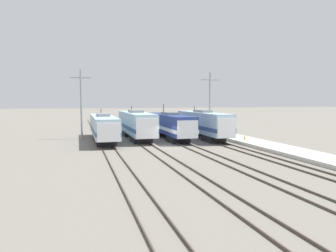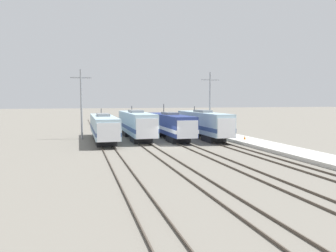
{
  "view_description": "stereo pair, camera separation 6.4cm",
  "coord_description": "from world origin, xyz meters",
  "px_view_note": "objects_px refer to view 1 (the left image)",
  "views": [
    {
      "loc": [
        -10.73,
        -39.38,
        5.78
      ],
      "look_at": [
        0.65,
        2.08,
        2.38
      ],
      "focal_mm": 35.0,
      "sensor_mm": 36.0,
      "label": 1
    },
    {
      "loc": [
        -10.67,
        -39.4,
        5.78
      ],
      "look_at": [
        0.65,
        2.08,
        2.38
      ],
      "focal_mm": 35.0,
      "sensor_mm": 36.0,
      "label": 2
    }
  ],
  "objects_px": {
    "locomotive_center_right": "(171,125)",
    "locomotive_far_right": "(204,124)",
    "locomotive_far_left": "(103,127)",
    "locomotive_center_left": "(136,124)",
    "catenary_tower_left": "(81,102)",
    "traffic_cone": "(245,138)",
    "catenary_tower_right": "(210,102)"
  },
  "relations": [
    {
      "from": "locomotive_far_left",
      "to": "catenary_tower_left",
      "type": "relative_size",
      "value": 1.73
    },
    {
      "from": "locomotive_far_left",
      "to": "locomotive_center_right",
      "type": "bearing_deg",
      "value": 0.69
    },
    {
      "from": "locomotive_far_left",
      "to": "locomotive_far_right",
      "type": "distance_m",
      "value": 14.78
    },
    {
      "from": "locomotive_center_left",
      "to": "traffic_cone",
      "type": "relative_size",
      "value": 34.94
    },
    {
      "from": "locomotive_far_left",
      "to": "locomotive_center_left",
      "type": "xyz_separation_m",
      "value": [
        4.92,
        1.34,
        0.2
      ]
    },
    {
      "from": "locomotive_center_right",
      "to": "locomotive_far_right",
      "type": "bearing_deg",
      "value": -11.12
    },
    {
      "from": "catenary_tower_left",
      "to": "traffic_cone",
      "type": "height_order",
      "value": "catenary_tower_left"
    },
    {
      "from": "locomotive_far_right",
      "to": "catenary_tower_left",
      "type": "xyz_separation_m",
      "value": [
        -17.67,
        4.43,
        3.3
      ]
    },
    {
      "from": "locomotive_center_right",
      "to": "catenary_tower_right",
      "type": "distance_m",
      "value": 9.11
    },
    {
      "from": "locomotive_far_right",
      "to": "locomotive_center_right",
      "type": "bearing_deg",
      "value": 168.88
    },
    {
      "from": "catenary_tower_right",
      "to": "locomotive_far_left",
      "type": "bearing_deg",
      "value": -168.44
    },
    {
      "from": "locomotive_center_left",
      "to": "catenary_tower_left",
      "type": "relative_size",
      "value": 1.66
    },
    {
      "from": "locomotive_far_right",
      "to": "locomotive_center_left",
      "type": "bearing_deg",
      "value": 167.43
    },
    {
      "from": "locomotive_far_left",
      "to": "locomotive_center_left",
      "type": "bearing_deg",
      "value": 15.29
    },
    {
      "from": "catenary_tower_left",
      "to": "traffic_cone",
      "type": "xyz_separation_m",
      "value": [
        21.58,
        -9.74,
        -4.87
      ]
    },
    {
      "from": "locomotive_far_left",
      "to": "catenary_tower_right",
      "type": "distance_m",
      "value": 18.22
    },
    {
      "from": "locomotive_far_left",
      "to": "locomotive_center_left",
      "type": "height_order",
      "value": "locomotive_center_left"
    },
    {
      "from": "catenary_tower_left",
      "to": "locomotive_center_left",
      "type": "bearing_deg",
      "value": -15.96
    },
    {
      "from": "locomotive_far_left",
      "to": "catenary_tower_left",
      "type": "distance_m",
      "value": 5.79
    },
    {
      "from": "catenary_tower_right",
      "to": "locomotive_center_right",
      "type": "bearing_deg",
      "value": -155.73
    },
    {
      "from": "locomotive_center_left",
      "to": "catenary_tower_left",
      "type": "height_order",
      "value": "catenary_tower_left"
    },
    {
      "from": "locomotive_center_left",
      "to": "locomotive_far_left",
      "type": "bearing_deg",
      "value": -164.71
    },
    {
      "from": "locomotive_center_right",
      "to": "catenary_tower_right",
      "type": "relative_size",
      "value": 1.61
    },
    {
      "from": "catenary_tower_left",
      "to": "catenary_tower_right",
      "type": "height_order",
      "value": "same"
    },
    {
      "from": "catenary_tower_right",
      "to": "traffic_cone",
      "type": "distance_m",
      "value": 10.95
    },
    {
      "from": "locomotive_center_left",
      "to": "catenary_tower_left",
      "type": "distance_m",
      "value": 8.79
    },
    {
      "from": "locomotive_center_left",
      "to": "catenary_tower_right",
      "type": "bearing_deg",
      "value": 10.08
    },
    {
      "from": "locomotive_far_right",
      "to": "traffic_cone",
      "type": "height_order",
      "value": "locomotive_far_right"
    },
    {
      "from": "locomotive_center_left",
      "to": "catenary_tower_right",
      "type": "distance_m",
      "value": 13.22
    },
    {
      "from": "locomotive_far_left",
      "to": "traffic_cone",
      "type": "xyz_separation_m",
      "value": [
        18.67,
        -6.16,
        -1.37
      ]
    },
    {
      "from": "locomotive_far_right",
      "to": "locomotive_far_left",
      "type": "bearing_deg",
      "value": 176.71
    },
    {
      "from": "traffic_cone",
      "to": "catenary_tower_right",
      "type": "bearing_deg",
      "value": 96.71
    }
  ]
}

